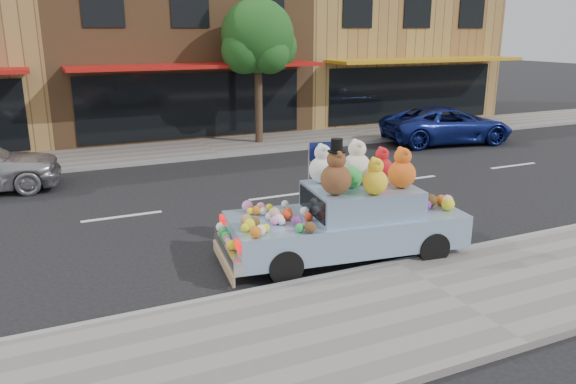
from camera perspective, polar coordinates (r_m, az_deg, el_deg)
ground at (r=14.43m, az=-0.65°, el=-0.41°), size 120.00×120.00×0.00m
near_sidewalk at (r=9.26m, az=16.33°, el=-10.43°), size 60.00×3.00×0.12m
far_sidewalk at (r=20.35m, az=-8.19°, el=4.47°), size 60.00×3.00×0.12m
near_kerb at (r=10.32m, az=10.89°, el=-7.22°), size 60.00×0.12×0.13m
far_kerb at (r=18.95m, az=-6.87°, el=3.68°), size 60.00×0.12×0.13m
storefront_mid at (r=25.25m, az=-12.26°, el=14.69°), size 10.00×9.80×7.30m
storefront_right at (r=29.17m, az=7.95°, el=15.03°), size 10.00×9.80×7.30m
street_tree at (r=20.67m, az=-3.07°, el=14.93°), size 3.00×2.70×5.22m
car_blue at (r=22.05m, az=15.87°, el=6.55°), size 5.20×3.03×1.36m
art_car at (r=10.41m, az=6.05°, el=-2.39°), size 4.67×2.30×2.33m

